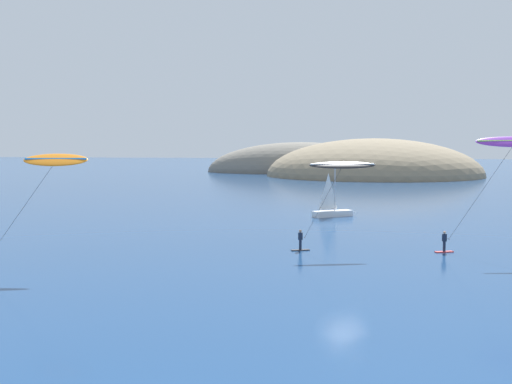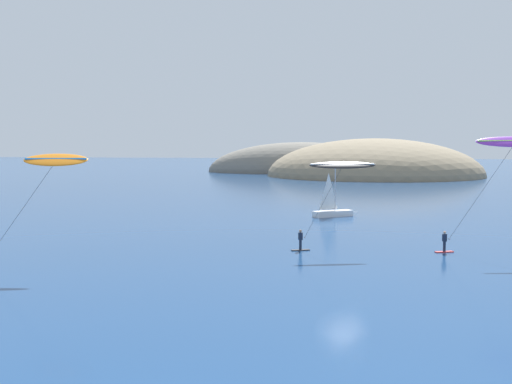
% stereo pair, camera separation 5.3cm
% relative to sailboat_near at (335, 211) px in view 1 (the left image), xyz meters
% --- Properties ---
extents(headland_island, '(73.06, 53.51, 18.83)m').
position_rel_sailboat_near_xyz_m(headland_island, '(1.15, 93.40, -0.64)').
color(headland_island, '#84755B').
rests_on(headland_island, ground).
extents(sailboat_near, '(5.45, 4.15, 5.70)m').
position_rel_sailboat_near_xyz_m(sailboat_near, '(0.00, 0.00, 0.00)').
color(sailboat_near, white).
rests_on(sailboat_near, ground).
extents(kitesurfer_black, '(6.89, 2.65, 7.28)m').
position_rel_sailboat_near_xyz_m(kitesurfer_black, '(0.93, -23.06, 5.71)').
color(kitesurfer_black, '#2D2D33').
rests_on(kitesurfer_black, ground).
extents(kitesurfer_purple, '(9.30, 2.39, 9.30)m').
position_rel_sailboat_near_xyz_m(kitesurfer_purple, '(14.32, -22.19, 7.58)').
color(kitesurfer_purple, red).
rests_on(kitesurfer_purple, ground).
extents(kitesurfer_orange, '(7.93, 2.67, 8.06)m').
position_rel_sailboat_near_xyz_m(kitesurfer_orange, '(-18.88, -33.19, 6.34)').
color(kitesurfer_orange, silver).
rests_on(kitesurfer_orange, ground).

